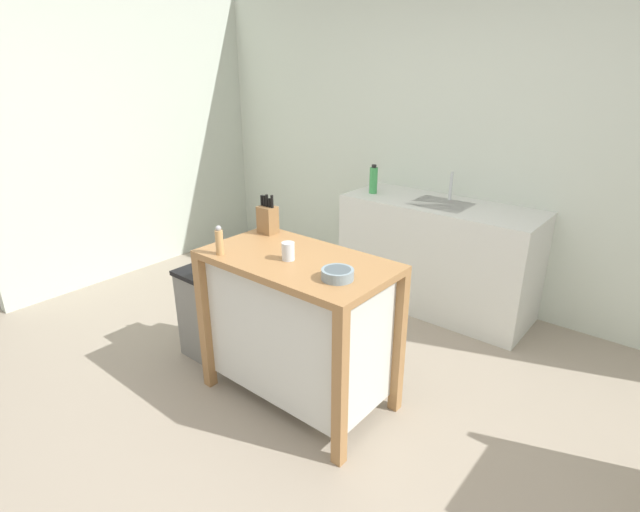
{
  "coord_description": "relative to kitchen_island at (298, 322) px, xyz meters",
  "views": [
    {
      "loc": [
        1.55,
        -1.67,
        1.89
      ],
      "look_at": [
        -0.1,
        0.34,
        0.86
      ],
      "focal_mm": 27.21,
      "sensor_mm": 36.0,
      "label": 1
    }
  ],
  "objects": [
    {
      "name": "ground_plane",
      "position": [
        0.1,
        -0.14,
        -0.51
      ],
      "size": [
        6.38,
        6.38,
        0.0
      ],
      "primitive_type": "plane",
      "color": "gray",
      "rests_on": "ground"
    },
    {
      "name": "wall_back",
      "position": [
        0.1,
        1.96,
        0.79
      ],
      "size": [
        5.38,
        0.1,
        2.6
      ],
      "primitive_type": "cube",
      "color": "silver",
      "rests_on": "ground"
    },
    {
      "name": "wall_left",
      "position": [
        -2.59,
        0.61,
        0.79
      ],
      "size": [
        0.1,
        2.7,
        2.6
      ],
      "primitive_type": "cube",
      "color": "beige",
      "rests_on": "ground"
    },
    {
      "name": "kitchen_island",
      "position": [
        0.0,
        0.0,
        0.0
      ],
      "size": [
        1.08,
        0.6,
        0.91
      ],
      "color": "#9E7042",
      "rests_on": "ground"
    },
    {
      "name": "knife_block",
      "position": [
        -0.42,
        0.2,
        0.49
      ],
      "size": [
        0.11,
        0.09,
        0.25
      ],
      "color": "olive",
      "rests_on": "kitchen_island"
    },
    {
      "name": "bowl_ceramic_small",
      "position": [
        0.34,
        -0.08,
        0.43
      ],
      "size": [
        0.16,
        0.16,
        0.05
      ],
      "color": "gray",
      "rests_on": "kitchen_island"
    },
    {
      "name": "drinking_cup",
      "position": [
        -0.02,
        -0.05,
        0.45
      ],
      "size": [
        0.07,
        0.07,
        0.1
      ],
      "color": "silver",
      "rests_on": "kitchen_island"
    },
    {
      "name": "pepper_grinder",
      "position": [
        -0.37,
        -0.23,
        0.48
      ],
      "size": [
        0.04,
        0.04,
        0.17
      ],
      "color": "tan",
      "rests_on": "kitchen_island"
    },
    {
      "name": "trash_bin",
      "position": [
        -0.78,
        -0.05,
        -0.19
      ],
      "size": [
        0.36,
        0.28,
        0.63
      ],
      "color": "slate",
      "rests_on": "ground"
    },
    {
      "name": "sink_counter",
      "position": [
        0.06,
        1.61,
        -0.06
      ],
      "size": [
        1.54,
        0.6,
        0.88
      ],
      "color": "silver",
      "rests_on": "ground"
    },
    {
      "name": "sink_faucet",
      "position": [
        0.06,
        1.75,
        0.49
      ],
      "size": [
        0.02,
        0.02,
        0.22
      ],
      "color": "#B7BCC1",
      "rests_on": "sink_counter"
    },
    {
      "name": "bottle_dish_soap",
      "position": [
        -0.53,
        1.54,
        0.49
      ],
      "size": [
        0.07,
        0.07,
        0.24
      ],
      "color": "green",
      "rests_on": "sink_counter"
    }
  ]
}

